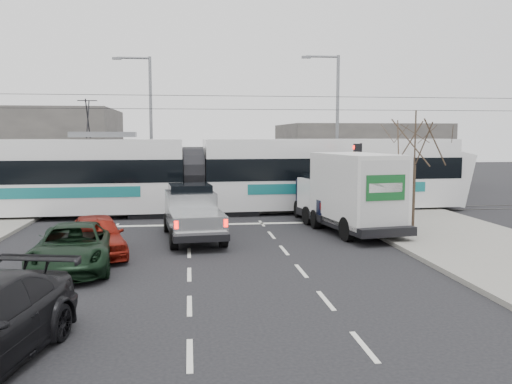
{
  "coord_description": "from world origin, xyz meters",
  "views": [
    {
      "loc": [
        -1.67,
        -18.9,
        4.13
      ],
      "look_at": [
        1.07,
        3.12,
        1.8
      ],
      "focal_mm": 38.0,
      "sensor_mm": 36.0,
      "label": 1
    }
  ],
  "objects": [
    {
      "name": "navy_pickup",
      "position": [
        4.73,
        6.4,
        1.1
      ],
      "size": [
        2.2,
        5.35,
        2.23
      ],
      "rotation": [
        0.0,
        0.0,
        0.03
      ],
      "color": "black",
      "rests_on": "ground"
    },
    {
      "name": "rails",
      "position": [
        0.0,
        10.0,
        0.01
      ],
      "size": [
        60.0,
        1.6,
        0.03
      ],
      "primitive_type": "cube",
      "color": "#33302D",
      "rests_on": "ground"
    },
    {
      "name": "tram",
      "position": [
        -1.5,
        9.42,
        2.08
      ],
      "size": [
        28.74,
        4.13,
        5.85
      ],
      "rotation": [
        0.0,
        0.0,
        0.04
      ],
      "color": "white",
      "rests_on": "ground"
    },
    {
      "name": "bare_tree",
      "position": [
        7.6,
        2.5,
        3.79
      ],
      "size": [
        2.4,
        2.4,
        5.0
      ],
      "color": "#47382B",
      "rests_on": "ground"
    },
    {
      "name": "street_lamp_far",
      "position": [
        -4.19,
        16.0,
        5.11
      ],
      "size": [
        2.38,
        0.25,
        9.0
      ],
      "color": "slate",
      "rests_on": "ground"
    },
    {
      "name": "box_truck",
      "position": [
        5.14,
        3.3,
        1.67
      ],
      "size": [
        3.39,
        7.03,
        3.37
      ],
      "rotation": [
        0.0,
        0.0,
        0.16
      ],
      "color": "black",
      "rests_on": "ground"
    },
    {
      "name": "red_car",
      "position": [
        -4.83,
        -0.04,
        0.71
      ],
      "size": [
        2.7,
        4.44,
        1.41
      ],
      "primitive_type": "imported",
      "rotation": [
        0.0,
        0.0,
        0.27
      ],
      "color": "maroon",
      "rests_on": "ground"
    },
    {
      "name": "traffic_signal",
      "position": [
        6.47,
        6.5,
        2.74
      ],
      "size": [
        0.44,
        0.44,
        3.6
      ],
      "color": "black",
      "rests_on": "ground"
    },
    {
      "name": "ground",
      "position": [
        0.0,
        0.0,
        0.0
      ],
      "size": [
        120.0,
        120.0,
        0.0
      ],
      "primitive_type": "plane",
      "color": "black",
      "rests_on": "ground"
    },
    {
      "name": "catenary",
      "position": [
        0.0,
        10.0,
        3.88
      ],
      "size": [
        60.0,
        0.2,
        7.0
      ],
      "color": "black",
      "rests_on": "ground"
    },
    {
      "name": "sidewalk_right",
      "position": [
        9.0,
        0.0,
        0.07
      ],
      "size": [
        6.0,
        60.0,
        0.15
      ],
      "primitive_type": "cube",
      "color": "gray",
      "rests_on": "ground"
    },
    {
      "name": "building_right",
      "position": [
        12.0,
        24.0,
        2.5
      ],
      "size": [
        12.0,
        10.0,
        5.0
      ],
      "primitive_type": "cube",
      "color": "slate",
      "rests_on": "ground"
    },
    {
      "name": "silver_pickup",
      "position": [
        -1.56,
        2.92,
        1.04
      ],
      "size": [
        2.53,
        5.95,
        2.1
      ],
      "rotation": [
        0.0,
        0.0,
        0.1
      ],
      "color": "black",
      "rests_on": "ground"
    },
    {
      "name": "building_left",
      "position": [
        -14.0,
        22.0,
        3.0
      ],
      "size": [
        14.0,
        10.0,
        6.0
      ],
      "primitive_type": "cube",
      "color": "slate",
      "rests_on": "ground"
    },
    {
      "name": "green_car",
      "position": [
        -5.23,
        -1.86,
        0.69
      ],
      "size": [
        2.65,
        5.13,
        1.38
      ],
      "primitive_type": "imported",
      "rotation": [
        0.0,
        0.0,
        0.07
      ],
      "color": "black",
      "rests_on": "ground"
    },
    {
      "name": "street_lamp_near",
      "position": [
        7.31,
        14.0,
        5.11
      ],
      "size": [
        2.38,
        0.25,
        9.0
      ],
      "color": "slate",
      "rests_on": "ground"
    }
  ]
}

